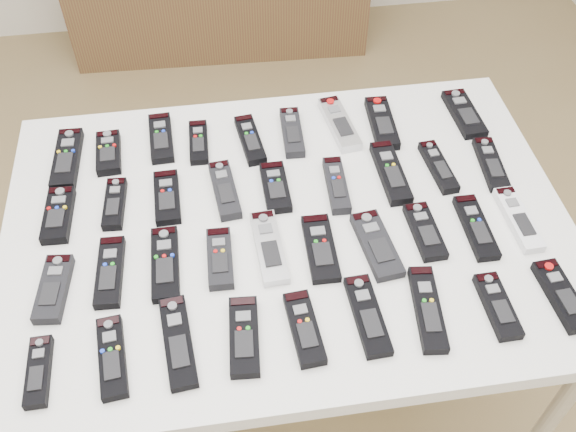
{
  "coord_description": "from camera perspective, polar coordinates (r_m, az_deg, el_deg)",
  "views": [
    {
      "loc": [
        -0.01,
        -1.04,
        1.85
      ],
      "look_at": [
        0.13,
        -0.12,
        0.8
      ],
      "focal_mm": 40.0,
      "sensor_mm": 36.0,
      "label": 1
    }
  ],
  "objects": [
    {
      "name": "remote_4",
      "position": [
        1.59,
        -3.38,
        6.78
      ],
      "size": [
        0.06,
        0.17,
        0.02
      ],
      "primitive_type": "cube",
      "rotation": [
        0.0,
        0.0,
        0.12
      ],
      "color": "black",
      "rests_on": "table"
    },
    {
      "name": "remote_8",
      "position": [
        1.73,
        15.38,
        8.77
      ],
      "size": [
        0.07,
        0.18,
        0.02
      ],
      "primitive_type": "cube",
      "rotation": [
        0.0,
        0.0,
        0.04
      ],
      "color": "black",
      "rests_on": "table"
    },
    {
      "name": "remote_25",
      "position": [
        1.42,
        12.08,
        -1.34
      ],
      "size": [
        0.06,
        0.15,
        0.02
      ],
      "primitive_type": "cube",
      "rotation": [
        0.0,
        0.0,
        0.04
      ],
      "color": "black",
      "rests_on": "table"
    },
    {
      "name": "remote_35",
      "position": [
        1.34,
        18.13,
        -7.61
      ],
      "size": [
        0.05,
        0.15,
        0.02
      ],
      "primitive_type": "cube",
      "rotation": [
        0.0,
        0.0,
        0.02
      ],
      "color": "black",
      "rests_on": "table"
    },
    {
      "name": "remote_13",
      "position": [
        1.47,
        -1.12,
        2.56
      ],
      "size": [
        0.06,
        0.15,
        0.02
      ],
      "primitive_type": "cube",
      "rotation": [
        0.0,
        0.0,
        0.01
      ],
      "color": "black",
      "rests_on": "table"
    },
    {
      "name": "remote_6",
      "position": [
        1.64,
        4.58,
        8.17
      ],
      "size": [
        0.08,
        0.2,
        0.02
      ],
      "primitive_type": "cube",
      "rotation": [
        0.0,
        0.0,
        0.13
      ],
      "color": "#B7B7BC",
      "rests_on": "table"
    },
    {
      "name": "remote_30",
      "position": [
        1.25,
        -9.75,
        -10.97
      ],
      "size": [
        0.07,
        0.2,
        0.02
      ],
      "primitive_type": "cube",
      "rotation": [
        0.0,
        0.0,
        0.09
      ],
      "color": "black",
      "rests_on": "table"
    },
    {
      "name": "remote_27",
      "position": [
        1.5,
        19.78,
        -0.27
      ],
      "size": [
        0.05,
        0.18,
        0.02
      ],
      "primitive_type": "cube",
      "rotation": [
        0.0,
        0.0,
        0.02
      ],
      "color": "silver",
      "rests_on": "table"
    },
    {
      "name": "remote_32",
      "position": [
        1.24,
        1.47,
        -9.95
      ],
      "size": [
        0.06,
        0.16,
        0.02
      ],
      "primitive_type": "cube",
      "rotation": [
        0.0,
        0.0,
        0.07
      ],
      "color": "black",
      "rests_on": "table"
    },
    {
      "name": "remote_19",
      "position": [
        1.37,
        -15.55,
        -4.8
      ],
      "size": [
        0.06,
        0.17,
        0.02
      ],
      "primitive_type": "cube",
      "rotation": [
        0.0,
        0.0,
        -0.05
      ],
      "color": "black",
      "rests_on": "table"
    },
    {
      "name": "remote_31",
      "position": [
        1.24,
        -3.92,
        -10.63
      ],
      "size": [
        0.07,
        0.17,
        0.02
      ],
      "primitive_type": "cube",
      "rotation": [
        0.0,
        0.0,
        -0.07
      ],
      "color": "black",
      "rests_on": "table"
    },
    {
      "name": "remote_21",
      "position": [
        1.35,
        -6.07,
        -3.76
      ],
      "size": [
        0.06,
        0.15,
        0.02
      ],
      "primitive_type": "cube",
      "rotation": [
        0.0,
        0.0,
        -0.03
      ],
      "color": "black",
      "rests_on": "table"
    },
    {
      "name": "remote_28",
      "position": [
        1.28,
        -21.29,
        -12.76
      ],
      "size": [
        0.04,
        0.14,
        0.02
      ],
      "primitive_type": "cube",
      "rotation": [
        0.0,
        0.0,
        0.01
      ],
      "color": "black",
      "rests_on": "table"
    },
    {
      "name": "remote_20",
      "position": [
        1.36,
        -10.86,
        -4.18
      ],
      "size": [
        0.06,
        0.19,
        0.02
      ],
      "primitive_type": "cube",
      "rotation": [
        0.0,
        0.0,
        -0.0
      ],
      "color": "black",
      "rests_on": "table"
    },
    {
      "name": "remote_18",
      "position": [
        1.38,
        -20.11,
        -6.08
      ],
      "size": [
        0.07,
        0.16,
        0.02
      ],
      "primitive_type": "cube",
      "rotation": [
        0.0,
        0.0,
        -0.11
      ],
      "color": "black",
      "rests_on": "table"
    },
    {
      "name": "remote_33",
      "position": [
        1.27,
        7.08,
        -8.76
      ],
      "size": [
        0.06,
        0.18,
        0.02
      ],
      "primitive_type": "cube",
      "rotation": [
        0.0,
        0.0,
        0.04
      ],
      "color": "black",
      "rests_on": "table"
    },
    {
      "name": "ground",
      "position": [
        2.12,
        -3.99,
        -12.27
      ],
      "size": [
        4.0,
        4.0,
        0.0
      ],
      "primitive_type": "plane",
      "color": "olive",
      "rests_on": "ground"
    },
    {
      "name": "remote_7",
      "position": [
        1.65,
        8.34,
        8.19
      ],
      "size": [
        0.07,
        0.19,
        0.02
      ],
      "primitive_type": "cube",
      "rotation": [
        0.0,
        0.0,
        -0.05
      ],
      "color": "black",
      "rests_on": "table"
    },
    {
      "name": "remote_10",
      "position": [
        1.49,
        -15.15,
        1.05
      ],
      "size": [
        0.05,
        0.15,
        0.02
      ],
      "primitive_type": "cube",
      "rotation": [
        0.0,
        0.0,
        -0.06
      ],
      "color": "black",
      "rests_on": "table"
    },
    {
      "name": "remote_0",
      "position": [
        1.63,
        -19.05,
        4.82
      ],
      "size": [
        0.06,
        0.2,
        0.02
      ],
      "primitive_type": "cube",
      "rotation": [
        0.0,
        0.0,
        -0.04
      ],
      "color": "black",
      "rests_on": "table"
    },
    {
      "name": "remote_29",
      "position": [
        1.26,
        -15.37,
        -12.0
      ],
      "size": [
        0.06,
        0.17,
        0.02
      ],
      "primitive_type": "cube",
      "rotation": [
        0.0,
        0.0,
        0.1
      ],
      "color": "black",
      "rests_on": "table"
    },
    {
      "name": "remote_15",
      "position": [
        1.53,
        9.11,
        3.83
      ],
      "size": [
        0.06,
        0.2,
        0.02
      ],
      "primitive_type": "cube",
      "rotation": [
        0.0,
        0.0,
        0.02
      ],
      "color": "black",
      "rests_on": "table"
    },
    {
      "name": "remote_26",
      "position": [
        1.45,
        16.37,
        -0.97
      ],
      "size": [
        0.05,
        0.18,
        0.02
      ],
      "primitive_type": "cube",
      "rotation": [
        0.0,
        0.0,
        -0.01
      ],
      "color": "black",
      "rests_on": "table"
    },
    {
      "name": "remote_36",
      "position": [
        1.39,
        23.15,
        -6.51
      ],
      "size": [
        0.06,
        0.17,
        0.02
      ],
      "primitive_type": "cube",
      "rotation": [
        0.0,
        0.0,
        0.06
      ],
      "color": "black",
      "rests_on": "table"
    },
    {
      "name": "remote_9",
      "position": [
        1.5,
        -19.74,
        0.09
      ],
      "size": [
        0.06,
        0.16,
        0.02
      ],
      "primitive_type": "cube",
      "rotation": [
        0.0,
        0.0,
        -0.04
      ],
      "color": "black",
      "rests_on": "table"
    },
    {
      "name": "remote_14",
      "position": [
        1.48,
        4.33,
        2.76
      ],
      "size": [
        0.05,
        0.17,
        0.02
      ],
      "primitive_type": "cube",
      "rotation": [
        0.0,
        0.0,
        -0.05
      ],
      "color": "black",
      "rests_on": "table"
    },
    {
      "name": "remote_34",
      "position": [
        1.3,
        12.3,
        -8.06
      ],
      "size": [
        0.07,
        0.2,
        0.02
      ],
      "primitive_type": "cube",
      "rotation": [
        0.0,
        0.0,
        -0.11
      ],
      "color": "black",
      "rests_on": "table"
    },
    {
      "name": "remote_24",
      "position": [
        1.37,
        7.89,
        -2.56
      ],
      "size": [
        0.08,
        0.18,
        0.02
      ],
      "primitive_type": "cube",
      "rotation": [
        0.0,
        0.0,
        0.12
      ],
      "color": "black",
      "rests_on": "table"
    },
    {
      "name": "remote_16",
      "position": [
        1.56,
        13.22,
        4.27
      ],
      "size": [
        0.05,
        0.17,
        0.02
      ],
      "primitive_type": "cube",
      "rotation": [
        0.0,
        0.0,
        0.08
      ],
      "color": "black",
      "rests_on": "table"
    },
    {
      "name": "remote_11",
      "position": [
        1.48,
        -10.7,
        1.65
      ],
      "size": [
        0.06,
        0.16,
        0.02
      ],
      "primitive_type": "cube",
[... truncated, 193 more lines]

